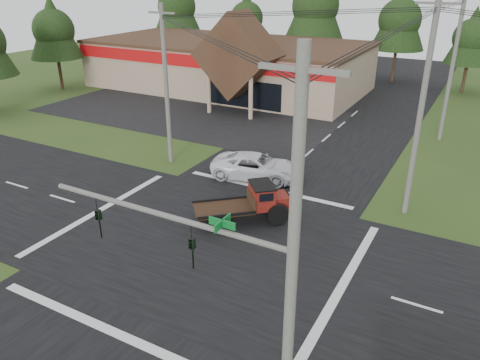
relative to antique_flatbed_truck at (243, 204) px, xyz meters
The scene contains 18 objects.
ground 3.01m from the antique_flatbed_truck, 102.65° to the right, with size 120.00×120.00×0.00m, color #284117.
road_ns 3.01m from the antique_flatbed_truck, 102.65° to the right, with size 12.00×120.00×0.02m, color black.
road_ew 3.01m from the antique_flatbed_truck, 102.65° to the right, with size 120.00×12.00×0.02m, color black.
parking_apron 21.88m from the antique_flatbed_truck, 131.98° to the left, with size 28.00×14.00×0.02m, color black.
cvs_building 31.44m from the antique_flatbed_truck, 121.33° to the left, with size 30.40×18.20×9.19m.
traffic_signal_mast 11.98m from the antique_flatbed_truck, 63.11° to the right, with size 8.12×0.24×7.00m.
utility_pole_nr 13.17m from the antique_flatbed_truck, 56.13° to the right, with size 2.00×0.30×11.00m.
utility_pole_nw 10.98m from the antique_flatbed_truck, 148.67° to the left, with size 2.00×0.30×10.50m.
utility_pole_ne 10.26m from the antique_flatbed_truck, 35.40° to the left, with size 2.00×0.30×11.50m.
utility_pole_n 21.14m from the antique_flatbed_truck, 69.02° to the left, with size 2.00×0.30×11.20m.
tree_row_a 48.72m from the antique_flatbed_truck, 129.42° to the left, with size 6.72×6.72×12.12m.
tree_row_b 44.69m from the antique_flatbed_truck, 117.71° to the left, with size 5.60×5.60×10.10m.
tree_row_c 40.43m from the antique_flatbed_truck, 105.52° to the left, with size 7.28×7.28×13.13m.
tree_row_d 39.76m from the antique_flatbed_truck, 90.90° to the left, with size 6.16×6.16×11.11m.
tree_row_e 38.30m from the antique_flatbed_truck, 78.79° to the left, with size 5.04×5.04×9.09m.
tree_side_w 37.33m from the antique_flatbed_truck, 152.13° to the left, with size 5.60×5.60×10.10m.
antique_flatbed_truck is the anchor object (origin of this frame).
white_pickup 5.83m from the antique_flatbed_truck, 110.05° to the left, with size 2.63×5.71×1.59m, color white.
Camera 1 is at (11.00, -16.60, 12.23)m, focal length 35.00 mm.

